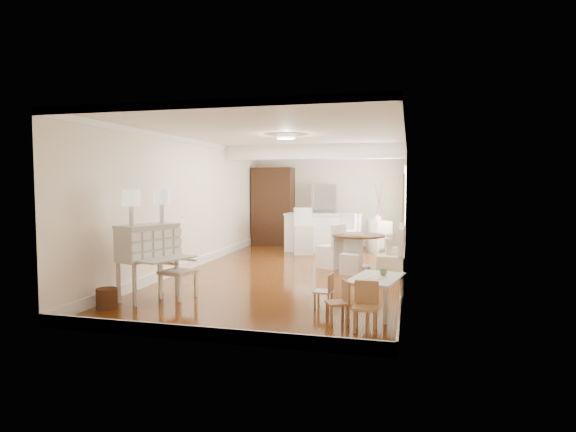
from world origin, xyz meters
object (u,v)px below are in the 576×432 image
at_px(gustavian_armchair, 178,271).
at_px(fridge, 336,216).
at_px(kids_table, 376,295).
at_px(breakfast_counter, 323,233).
at_px(dining_table, 358,252).
at_px(bar_stool_left, 303,231).
at_px(pantry_cabinet, 273,206).
at_px(kids_chair_a, 337,302).
at_px(slip_chair_near, 351,254).
at_px(kids_chair_b, 323,291).
at_px(kids_chair_c, 365,307).
at_px(slip_chair_far, 331,246).
at_px(sideboard, 379,237).
at_px(secretary_bureau, 148,262).
at_px(bar_stool_right, 344,236).
at_px(wicker_basket, 107,298).

xyz_separation_m(gustavian_armchair, fridge, (1.56, 6.76, 0.46)).
height_order(kids_table, breakfast_counter, breakfast_counter).
bearing_deg(dining_table, bar_stool_left, 129.84).
bearing_deg(kids_table, pantry_cabinet, 116.81).
height_order(kids_chair_a, slip_chair_near, slip_chair_near).
relative_size(gustavian_armchair, kids_chair_a, 1.53).
xyz_separation_m(kids_chair_b, kids_chair_c, (0.70, -0.94, 0.05)).
xyz_separation_m(kids_chair_c, dining_table, (-0.53, 4.24, 0.07)).
bearing_deg(dining_table, slip_chair_far, 168.05).
bearing_deg(sideboard, gustavian_armchair, -138.94).
bearing_deg(breakfast_counter, slip_chair_far, -75.97).
relative_size(gustavian_armchair, breakfast_counter, 0.43).
height_order(gustavian_armchair, dining_table, gustavian_armchair).
height_order(secretary_bureau, fridge, fridge).
bearing_deg(kids_chair_a, bar_stool_left, 171.16).
distance_m(bar_stool_right, pantry_cabinet, 3.14).
bearing_deg(sideboard, kids_chair_b, -117.53).
xyz_separation_m(kids_chair_a, dining_table, (-0.14, 4.00, 0.09)).
bearing_deg(bar_stool_left, secretary_bureau, -119.39).
relative_size(bar_stool_left, bar_stool_right, 1.10).
xyz_separation_m(dining_table, slip_chair_near, (-0.10, -0.46, 0.03)).
distance_m(wicker_basket, pantry_cabinet, 7.72).
xyz_separation_m(bar_stool_left, bar_stool_right, (1.10, -0.31, -0.06)).
relative_size(secretary_bureau, kids_chair_a, 2.08).
xyz_separation_m(kids_table, dining_table, (-0.60, 3.35, 0.12)).
distance_m(slip_chair_far, sideboard, 2.73).
bearing_deg(fridge, wicker_basket, -106.68).
distance_m(dining_table, breakfast_counter, 2.78).
relative_size(kids_chair_c, slip_chair_far, 0.66).
xyz_separation_m(slip_chair_far, bar_stool_right, (0.09, 1.50, 0.06)).
height_order(secretary_bureau, kids_table, secretary_bureau).
height_order(kids_chair_b, bar_stool_right, bar_stool_right).
distance_m(dining_table, sideboard, 2.73).
relative_size(gustavian_armchair, wicker_basket, 2.94).
height_order(secretary_bureau, bar_stool_left, secretary_bureau).
bearing_deg(pantry_cabinet, sideboard, -15.22).
xyz_separation_m(gustavian_armchair, kids_chair_b, (2.40, -0.09, -0.18)).
bearing_deg(dining_table, slip_chair_near, -102.05).
height_order(secretary_bureau, slip_chair_far, secretary_bureau).
relative_size(wicker_basket, bar_stool_right, 0.28).
xyz_separation_m(kids_chair_c, bar_stool_left, (-2.15, 6.18, 0.29)).
height_order(slip_chair_far, sideboard, slip_chair_far).
distance_m(secretary_bureau, bar_stool_left, 5.52).
bearing_deg(fridge, pantry_cabinet, 179.10).
xyz_separation_m(secretary_bureau, pantry_cabinet, (0.08, 6.98, 0.55)).
height_order(pantry_cabinet, fridge, pantry_cabinet).
xyz_separation_m(kids_chair_a, slip_chair_near, (-0.23, 3.54, 0.12)).
bearing_deg(bar_stool_left, kids_chair_b, -89.66).
height_order(kids_chair_a, slip_chair_far, slip_chair_far).
bearing_deg(breakfast_counter, dining_table, -64.30).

